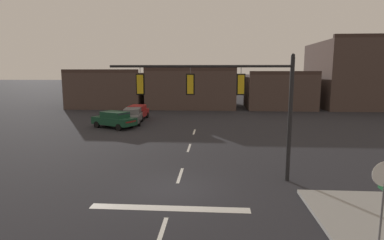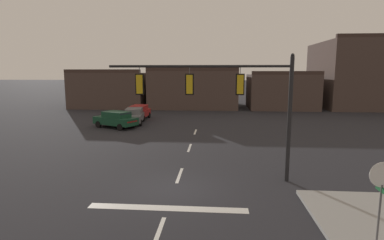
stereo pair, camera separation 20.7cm
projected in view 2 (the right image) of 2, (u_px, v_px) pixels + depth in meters
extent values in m
plane|color=#232328|center=(174.00, 189.00, 14.29)|extent=(400.00, 400.00, 0.00)
cube|color=silver|center=(168.00, 208.00, 12.32)|extent=(6.40, 0.50, 0.01)
cube|color=silver|center=(158.00, 234.00, 10.35)|extent=(0.16, 2.40, 0.01)
cube|color=silver|center=(180.00, 175.00, 16.26)|extent=(0.16, 2.40, 0.01)
cube|color=silver|center=(190.00, 148.00, 22.17)|extent=(0.16, 2.40, 0.01)
cube|color=silver|center=(195.00, 132.00, 28.08)|extent=(0.16, 2.40, 0.01)
cylinder|color=black|center=(289.00, 121.00, 14.96)|extent=(0.20, 0.20, 6.10)
cylinder|color=black|center=(200.00, 66.00, 14.74)|extent=(8.71, 0.46, 0.12)
sphere|color=black|center=(293.00, 55.00, 14.48)|extent=(0.18, 0.18, 0.18)
cylinder|color=#56565B|center=(240.00, 71.00, 14.69)|extent=(0.03, 0.03, 0.35)
cube|color=gold|center=(240.00, 84.00, 14.79)|extent=(0.31, 0.25, 0.90)
sphere|color=green|center=(240.00, 78.00, 14.88)|extent=(0.20, 0.20, 0.20)
sphere|color=#2D2314|center=(240.00, 84.00, 14.92)|extent=(0.20, 0.20, 0.20)
sphere|color=black|center=(240.00, 90.00, 14.96)|extent=(0.20, 0.20, 0.20)
cube|color=black|center=(240.00, 84.00, 14.77)|extent=(0.42, 0.05, 1.02)
cylinder|color=#56565B|center=(190.00, 71.00, 14.79)|extent=(0.03, 0.03, 0.35)
cube|color=gold|center=(190.00, 84.00, 14.89)|extent=(0.31, 0.25, 0.90)
sphere|color=green|center=(190.00, 78.00, 14.97)|extent=(0.20, 0.20, 0.20)
sphere|color=#2D2314|center=(190.00, 84.00, 15.02)|extent=(0.20, 0.20, 0.20)
sphere|color=black|center=(190.00, 90.00, 15.06)|extent=(0.20, 0.20, 0.20)
cube|color=black|center=(190.00, 84.00, 14.87)|extent=(0.42, 0.05, 1.02)
cylinder|color=#56565B|center=(139.00, 71.00, 14.89)|extent=(0.03, 0.03, 0.35)
cube|color=gold|center=(140.00, 84.00, 14.99)|extent=(0.31, 0.25, 0.90)
sphere|color=green|center=(140.00, 78.00, 15.07)|extent=(0.20, 0.20, 0.20)
sphere|color=#2D2314|center=(140.00, 84.00, 15.12)|extent=(0.20, 0.20, 0.20)
sphere|color=black|center=(140.00, 90.00, 15.16)|extent=(0.20, 0.20, 0.20)
cube|color=black|center=(140.00, 84.00, 14.97)|extent=(0.42, 0.05, 1.02)
cylinder|color=#56565B|center=(379.00, 220.00, 9.08)|extent=(0.06, 0.06, 2.15)
cylinder|color=white|center=(383.00, 175.00, 8.87)|extent=(0.76, 0.03, 0.76)
cylinder|color=#B21414|center=(383.00, 175.00, 8.89)|extent=(0.68, 0.03, 0.68)
cube|color=#19592D|center=(382.00, 190.00, 8.94)|extent=(0.02, 0.64, 0.16)
cube|color=slate|center=(134.00, 117.00, 32.56)|extent=(2.37, 4.60, 0.70)
cube|color=slate|center=(134.00, 111.00, 32.61)|extent=(1.91, 2.65, 0.56)
cube|color=#2D3842|center=(133.00, 112.00, 31.86)|extent=(1.54, 0.45, 0.47)
cube|color=#2D3842|center=(136.00, 110.00, 33.77)|extent=(1.54, 0.42, 0.46)
cylinder|color=black|center=(141.00, 123.00, 31.23)|extent=(0.30, 0.66, 0.64)
cylinder|color=black|center=(124.00, 123.00, 31.14)|extent=(0.30, 0.66, 0.64)
cylinder|color=black|center=(144.00, 118.00, 34.10)|extent=(0.30, 0.66, 0.64)
cylinder|color=black|center=(128.00, 119.00, 34.01)|extent=(0.30, 0.66, 0.64)
sphere|color=silver|center=(137.00, 120.00, 30.43)|extent=(0.16, 0.16, 0.16)
sphere|color=silver|center=(125.00, 120.00, 30.37)|extent=(0.16, 0.16, 0.16)
cube|color=maroon|center=(137.00, 113.00, 34.70)|extent=(1.36, 0.22, 0.12)
cube|color=#A81E1E|center=(139.00, 113.00, 35.37)|extent=(1.87, 4.43, 0.70)
cube|color=#A81E1E|center=(139.00, 108.00, 35.42)|extent=(1.64, 2.49, 0.56)
cube|color=#2D3842|center=(137.00, 109.00, 34.67)|extent=(1.52, 0.27, 0.47)
cube|color=#2D3842|center=(142.00, 107.00, 36.57)|extent=(1.52, 0.24, 0.46)
cylinder|color=black|center=(143.00, 119.00, 33.92)|extent=(0.23, 0.64, 0.64)
cylinder|color=black|center=(128.00, 118.00, 34.08)|extent=(0.23, 0.64, 0.64)
cylinder|color=black|center=(149.00, 115.00, 36.77)|extent=(0.23, 0.64, 0.64)
cylinder|color=black|center=(135.00, 115.00, 36.93)|extent=(0.23, 0.64, 0.64)
sphere|color=silver|center=(139.00, 116.00, 33.16)|extent=(0.16, 0.16, 0.16)
sphere|color=silver|center=(128.00, 116.00, 33.27)|extent=(0.16, 0.16, 0.16)
cube|color=maroon|center=(143.00, 110.00, 37.50)|extent=(1.37, 0.06, 0.12)
cube|color=#143D28|center=(115.00, 121.00, 30.08)|extent=(4.74, 3.62, 0.70)
cube|color=#143D28|center=(116.00, 114.00, 29.91)|extent=(2.92, 2.55, 0.56)
cube|color=#2D3842|center=(111.00, 114.00, 30.31)|extent=(0.92, 1.46, 0.47)
cube|color=#2D3842|center=(125.00, 115.00, 29.30)|extent=(0.89, 1.45, 0.46)
cylinder|color=black|center=(98.00, 124.00, 30.19)|extent=(0.67, 0.49, 0.64)
cylinder|color=black|center=(111.00, 122.00, 31.61)|extent=(0.67, 0.49, 0.64)
cylinder|color=black|center=(120.00, 127.00, 28.67)|extent=(0.67, 0.49, 0.64)
cylinder|color=black|center=(133.00, 125.00, 30.10)|extent=(0.67, 0.49, 0.64)
sphere|color=silver|center=(95.00, 119.00, 30.73)|extent=(0.16, 0.16, 0.16)
sphere|color=silver|center=(104.00, 118.00, 31.70)|extent=(0.16, 0.16, 0.16)
cube|color=maroon|center=(132.00, 122.00, 28.93)|extent=(0.66, 1.23, 0.12)
cube|color=#473833|center=(117.00, 89.00, 50.92)|extent=(11.03, 13.69, 5.26)
cube|color=#3A2B26|center=(102.00, 71.00, 44.03)|extent=(11.03, 0.60, 0.50)
cube|color=#473833|center=(195.00, 89.00, 48.67)|extent=(12.97, 11.23, 5.52)
cube|color=#3A2B26|center=(192.00, 69.00, 42.98)|extent=(12.97, 0.60, 0.50)
cube|color=#473833|center=(281.00, 92.00, 46.12)|extent=(9.56, 8.06, 5.02)
cube|color=#3A2B26|center=(287.00, 73.00, 42.03)|extent=(9.56, 0.60, 0.50)
cube|color=#473833|center=(345.00, 75.00, 47.59)|extent=(7.97, 13.42, 9.87)
cube|color=#3A2B26|center=(368.00, 35.00, 40.49)|extent=(7.97, 0.60, 0.50)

